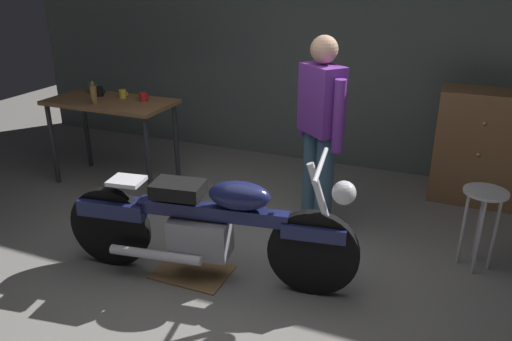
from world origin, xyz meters
The scene contains 13 objects.
ground_plane centered at (0.00, 0.00, 0.00)m, with size 12.00×12.00×0.00m, color gray.
back_wall centered at (0.00, 2.80, 1.55)m, with size 8.00×0.12×3.10m, color #56605B.
workbench centered at (-1.92, 1.31, 0.79)m, with size 1.30×0.64×0.90m.
motorcycle centered at (-0.17, 0.09, 0.45)m, with size 2.18×0.69×1.00m.
person_standing centered at (0.33, 1.15, 0.93)m, with size 0.46×0.41×1.67m.
shop_stool centered at (1.64, 1.00, 0.50)m, with size 0.32×0.32×0.64m.
wooden_dresser centered at (1.60, 2.30, 0.55)m, with size 0.80×0.47×1.10m.
drip_tray centered at (-0.33, 0.09, 0.01)m, with size 0.56×0.40×0.01m, color olive.
mug_green_speckled centered at (-2.30, 1.51, 0.95)m, with size 0.12×0.09×0.10m.
mug_yellow_tall centered at (-1.85, 1.44, 0.94)m, with size 0.11×0.07×0.09m.
mug_red_diner centered at (-1.57, 1.41, 0.94)m, with size 0.11×0.08×0.09m.
mug_black_matte centered at (-2.12, 1.41, 0.95)m, with size 0.11×0.08×0.10m.
bottle centered at (-1.97, 1.14, 1.00)m, with size 0.06×0.06×0.24m.
Camera 1 is at (1.35, -2.70, 2.16)m, focal length 35.06 mm.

